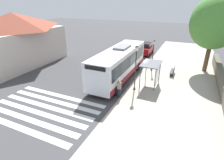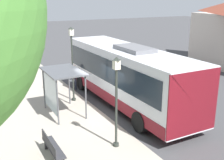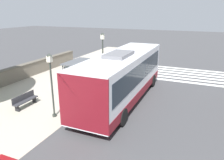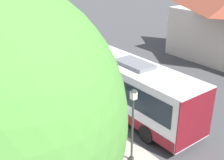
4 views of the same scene
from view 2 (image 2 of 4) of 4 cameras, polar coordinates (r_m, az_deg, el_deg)
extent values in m
plane|color=#424244|center=(15.04, -1.36, -7.10)|extent=(120.00, 120.00, 0.00)
cube|color=#ADA393|center=(13.80, -18.54, -10.25)|extent=(9.00, 44.00, 0.02)
cube|color=silver|center=(23.03, 1.96, 1.35)|extent=(9.00, 0.50, 0.01)
cube|color=silver|center=(23.83, 0.81, 1.88)|extent=(9.00, 0.50, 0.01)
cube|color=silver|center=(24.63, -0.26, 2.37)|extent=(9.00, 0.50, 0.01)
cube|color=silver|center=(25.45, -1.27, 2.83)|extent=(9.00, 0.50, 0.01)
cube|color=silver|center=(26.28, -2.21, 3.26)|extent=(9.00, 0.50, 0.01)
cube|color=silver|center=(27.11, -3.10, 3.67)|extent=(9.00, 0.50, 0.01)
cube|color=silver|center=(15.91, 2.86, 1.38)|extent=(2.62, 10.72, 2.85)
cube|color=black|center=(15.82, 2.88, 2.68)|extent=(2.66, 9.86, 1.26)
cube|color=maroon|center=(16.25, 2.80, -2.50)|extent=(2.66, 10.50, 0.57)
cube|color=maroon|center=(11.90, 16.24, -4.58)|extent=(2.66, 0.06, 2.74)
cube|color=black|center=(20.32, -4.92, 7.95)|extent=(1.97, 0.08, 0.40)
cube|color=slate|center=(14.91, 4.54, 6.38)|extent=(1.31, 2.36, 0.22)
cylinder|color=black|center=(19.00, -6.25, -0.49)|extent=(0.30, 1.00, 1.00)
cylinder|color=black|center=(20.00, 0.29, 0.49)|extent=(0.30, 1.00, 1.00)
cylinder|color=black|center=(13.12, 5.67, -8.47)|extent=(0.30, 1.00, 1.00)
cylinder|color=black|center=(14.54, 13.82, -6.33)|extent=(0.30, 1.00, 1.00)
cylinder|color=#515459|center=(14.18, -5.35, -3.62)|extent=(0.08, 0.08, 2.32)
cylinder|color=#515459|center=(16.32, -8.68, -1.02)|extent=(0.08, 0.08, 2.32)
cylinder|color=#515459|center=(13.72, -11.00, -4.57)|extent=(0.08, 0.08, 2.32)
cylinder|color=#515459|center=(15.92, -13.64, -1.76)|extent=(0.08, 0.08, 2.32)
cube|color=#515459|center=(14.66, -9.96, 1.79)|extent=(1.76, 2.72, 0.08)
cube|color=silver|center=(14.78, -12.37, -2.63)|extent=(0.03, 2.17, 1.86)
cylinder|color=#2D3347|center=(19.08, -7.85, -0.75)|extent=(0.12, 0.12, 0.82)
cylinder|color=#2D3347|center=(19.13, -7.40, -0.69)|extent=(0.12, 0.12, 0.82)
cube|color=gray|center=(18.90, -7.71, 1.43)|extent=(0.34, 0.22, 0.66)
sphere|color=tan|center=(18.79, -7.76, 2.74)|extent=(0.23, 0.23, 0.23)
cube|color=#333338|center=(11.35, -11.78, -13.27)|extent=(0.40, 1.89, 0.06)
cube|color=#333338|center=(11.21, -12.70, -12.41)|extent=(0.04, 1.89, 0.40)
cube|color=black|center=(12.10, -12.78, -12.57)|extent=(0.32, 0.06, 0.45)
cylinder|color=#2D332D|center=(12.07, 0.84, -12.99)|extent=(0.24, 0.24, 0.16)
cylinder|color=#2D332D|center=(11.37, 0.87, -5.99)|extent=(0.10, 0.10, 3.35)
cube|color=silver|center=(10.80, 0.91, 3.10)|extent=(0.24, 0.24, 0.35)
pyramid|color=#2D332D|center=(10.74, 0.92, 4.37)|extent=(0.28, 0.28, 0.14)
cylinder|color=#2D332D|center=(17.14, -7.75, -3.93)|extent=(0.24, 0.24, 0.16)
cylinder|color=#2D332D|center=(16.59, -8.01, 2.19)|extent=(0.10, 0.10, 3.93)
cube|color=silver|center=(16.19, -8.31, 9.56)|extent=(0.24, 0.24, 0.35)
pyramid|color=#2D332D|center=(16.17, -8.35, 10.42)|extent=(0.28, 0.28, 0.14)
camera|label=1|loc=(30.21, -27.49, 18.56)|focal=28.00mm
camera|label=3|loc=(12.93, 63.85, 7.55)|focal=35.00mm
camera|label=4|loc=(3.87, -111.91, 46.94)|focal=45.00mm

